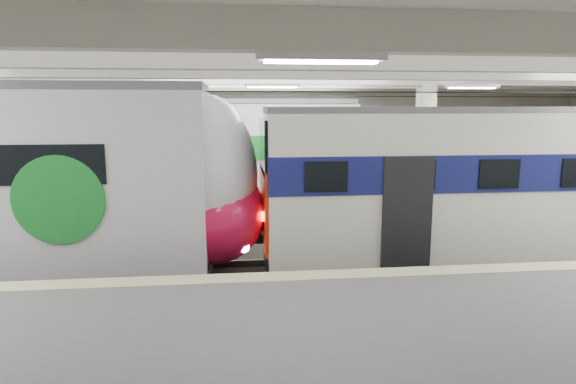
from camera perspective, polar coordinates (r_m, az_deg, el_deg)
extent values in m
cube|color=black|center=(12.88, -1.06, -9.83)|extent=(36.00, 24.00, 0.10)
cube|color=silver|center=(12.16, -1.15, 15.81)|extent=(36.00, 24.00, 0.20)
cube|color=beige|center=(22.14, -3.39, 5.98)|extent=(30.00, 0.10, 5.50)
cube|color=beige|center=(9.44, 0.69, -9.91)|extent=(30.00, 0.50, 0.02)
cube|color=beige|center=(15.27, -13.43, 3.85)|extent=(0.50, 0.50, 5.50)
cube|color=beige|center=(16.31, 15.75, 4.13)|extent=(0.50, 0.50, 5.50)
cube|color=beige|center=(12.14, -1.14, 14.40)|extent=(30.00, 18.00, 0.50)
cube|color=#59544C|center=(12.83, -1.06, -9.29)|extent=(30.00, 1.52, 0.16)
cube|color=#59544C|center=(18.10, -2.61, -3.51)|extent=(30.00, 1.52, 0.16)
cylinder|color=black|center=(12.11, -1.14, 11.80)|extent=(30.00, 0.03, 0.03)
cylinder|color=black|center=(17.59, -2.73, 11.27)|extent=(30.00, 0.03, 0.03)
cube|color=white|center=(10.13, -0.12, 13.38)|extent=(26.00, 8.40, 0.12)
ellipsoid|color=silver|center=(12.21, -9.41, 1.73)|extent=(2.47, 3.05, 4.10)
ellipsoid|color=#C9103C|center=(12.36, -8.73, -2.48)|extent=(2.62, 3.11, 2.51)
cylinder|color=#17802A|center=(11.31, -25.56, -0.88)|extent=(1.93, 0.06, 1.93)
cube|color=silver|center=(14.17, 24.35, 1.07)|extent=(12.91, 2.83, 3.67)
cube|color=navy|center=(14.12, 24.48, 2.84)|extent=(12.95, 2.89, 0.89)
cube|color=red|center=(12.34, -2.86, -1.69)|extent=(0.08, 2.41, 2.02)
cube|color=black|center=(12.12, -2.93, 5.48)|extent=(0.08, 2.26, 1.32)
cube|color=#4C4C51|center=(14.03, 24.93, 8.83)|extent=(12.91, 2.21, 0.16)
cube|color=black|center=(14.59, 23.78, -6.66)|extent=(12.91, 1.98, 0.70)
cube|color=silver|center=(17.92, -15.91, 3.69)|extent=(14.47, 3.09, 3.92)
cube|color=#17802A|center=(17.87, -15.99, 5.33)|extent=(14.51, 3.15, 0.82)
cube|color=#4C4C51|center=(17.82, -16.23, 10.29)|extent=(14.46, 2.57, 0.16)
cube|color=black|center=(18.27, -15.58, -3.04)|extent=(14.46, 2.78, 0.60)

